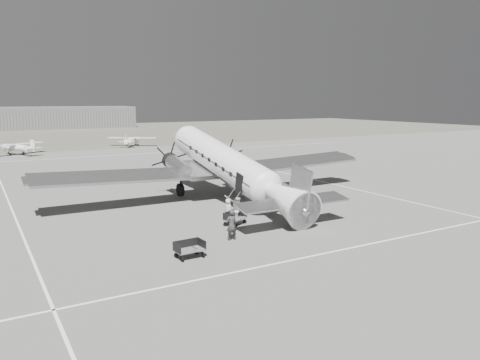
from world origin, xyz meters
The scene contains 15 objects.
ground centered at (0.00, 0.00, 0.00)m, with size 260.00×260.00×0.00m, color slate.
taxi_line_near centered at (0.00, -14.00, 0.01)m, with size 60.00×0.15×0.01m, color white.
taxi_line_right centered at (12.00, 0.00, 0.01)m, with size 0.15×80.00×0.01m, color white.
taxi_line_left centered at (-18.00, 10.00, 0.01)m, with size 0.15×60.00×0.01m, color white.
taxi_line_horizon centered at (0.00, 40.00, 0.01)m, with size 90.00×0.15×0.01m, color white.
grass_infield centered at (0.00, 95.00, 0.00)m, with size 260.00×90.00×0.01m, color #59574B.
hangar_main centered at (5.00, 120.00, 3.30)m, with size 42.00×14.00×6.60m.
dc3_airliner centered at (-1.54, 0.88, 3.02)m, with size 31.72×22.01×6.04m, color #ACACAE, non-canonical shape.
light_plane_left centered at (-14.04, 47.96, 1.02)m, with size 9.84×7.98×2.04m, color white, non-canonical shape.
light_plane_right centered at (6.11, 52.97, 0.96)m, with size 9.20×7.47×1.91m, color white, non-canonical shape.
baggage_cart_near centered at (-4.77, -6.02, 0.48)m, with size 1.72×1.21×0.97m, color #5E5E5E, non-canonical shape.
baggage_cart_far centered at (-10.38, -10.81, 0.48)m, with size 1.69×1.19×0.95m, color #5E5E5E, non-canonical shape.
ground_crew centered at (-6.73, -9.06, 0.98)m, with size 0.71×0.47×1.95m, color #303030.
ramp_agent centered at (-4.39, -5.77, 0.96)m, with size 0.93×0.72×1.91m, color #B4B3B1.
passenger centered at (-4.39, -4.30, 0.76)m, with size 0.74×0.48×1.52m, color silver.
Camera 1 is at (-20.42, -33.79, 8.68)m, focal length 35.00 mm.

